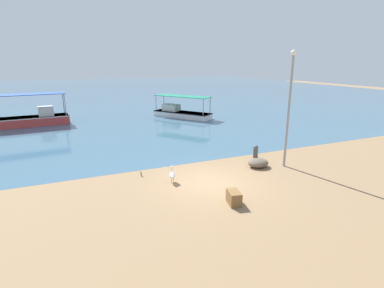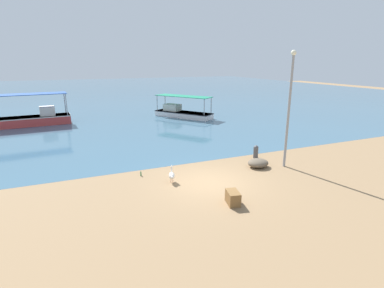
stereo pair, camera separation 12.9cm
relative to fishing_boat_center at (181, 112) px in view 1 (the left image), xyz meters
The scene contains 10 objects.
ground 17.85m from the fishing_boat_center, 106.68° to the right, with size 120.00×120.00×0.00m, color #8E6F4C.
harbor_water 31.33m from the fishing_boat_center, 99.41° to the left, with size 110.00×90.00×0.00m, color #3E627A.
fishing_boat_center is the anchor object (origin of this frame).
fishing_boat_far_left 14.35m from the fishing_boat_center, behind, with size 7.12×2.56×2.87m.
pelican 17.71m from the fishing_boat_center, 112.66° to the right, with size 0.43×0.79×0.80m.
lamp_post 16.87m from the fishing_boat_center, 90.73° to the right, with size 0.28×0.28×6.29m.
mooring_bollard 14.74m from the fishing_boat_center, 93.21° to the right, with size 0.31×0.31×0.79m.
net_pile 16.25m from the fishing_boat_center, 95.85° to the right, with size 1.19×1.01×0.47m, color brown.
cargo_crate 20.20m from the fishing_boat_center, 105.06° to the right, with size 0.79×0.46×0.55m, color brown.
glass_bottle 16.93m from the fishing_boat_center, 118.26° to the right, with size 0.07×0.07×0.27m.
Camera 1 is at (-6.23, -12.13, 5.73)m, focal length 28.00 mm.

